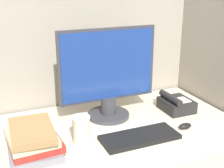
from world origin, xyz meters
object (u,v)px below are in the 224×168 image
at_px(monitor, 108,77).
at_px(mouse, 185,126).
at_px(desk_telephone, 176,104).
at_px(coffee_cup, 81,130).
at_px(keyboard, 140,137).
at_px(book_stack, 33,140).

xyz_separation_m(monitor, mouse, (0.29, -0.28, -0.21)).
xyz_separation_m(mouse, desk_telephone, (0.08, 0.20, 0.02)).
relative_size(mouse, desk_telephone, 0.39).
bearing_deg(monitor, desk_telephone, -11.32).
height_order(monitor, coffee_cup, monitor).
bearing_deg(desk_telephone, monitor, 168.68).
xyz_separation_m(keyboard, mouse, (0.25, 0.00, 0.00)).
bearing_deg(desk_telephone, mouse, -112.02).
relative_size(coffee_cup, book_stack, 0.44).
bearing_deg(keyboard, book_stack, 170.89).
height_order(monitor, keyboard, monitor).
distance_m(mouse, coffee_cup, 0.52).
xyz_separation_m(monitor, coffee_cup, (-0.22, -0.21, -0.16)).
height_order(mouse, desk_telephone, desk_telephone).
relative_size(mouse, coffee_cup, 0.55).
height_order(mouse, book_stack, book_stack).
height_order(keyboard, desk_telephone, desk_telephone).
relative_size(book_stack, desk_telephone, 1.61).
bearing_deg(mouse, coffee_cup, 171.77).
bearing_deg(coffee_cup, keyboard, -17.03).
distance_m(monitor, keyboard, 0.36).
xyz_separation_m(keyboard, desk_telephone, (0.34, 0.21, 0.03)).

